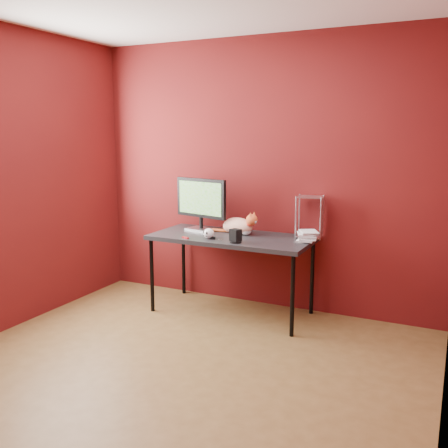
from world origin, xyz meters
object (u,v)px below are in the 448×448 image
at_px(cat, 239,226).
at_px(desk, 232,241).
at_px(speaker, 236,236).
at_px(monitor, 201,202).
at_px(skull_mug, 209,233).
at_px(book_stack, 301,184).

bearing_deg(cat, desk, -82.37).
xyz_separation_m(desk, speaker, (0.15, -0.25, 0.11)).
bearing_deg(speaker, monitor, 165.15).
relative_size(monitor, skull_mug, 5.61).
distance_m(speaker, book_stack, 0.74).
height_order(desk, book_stack, book_stack).
bearing_deg(cat, book_stack, 14.23).
bearing_deg(monitor, skull_mug, -39.84).
xyz_separation_m(desk, cat, (0.02, 0.12, 0.13)).
distance_m(desk, speaker, 0.31).
bearing_deg(desk, book_stack, 7.43).
distance_m(monitor, speaker, 0.68).
bearing_deg(book_stack, speaker, -145.64).
distance_m(monitor, cat, 0.45).
height_order(skull_mug, book_stack, book_stack).
relative_size(monitor, cat, 1.19).
bearing_deg(cat, skull_mug, -98.47).
bearing_deg(skull_mug, monitor, 148.96).
height_order(monitor, cat, monitor).
relative_size(cat, speaker, 4.07).
height_order(speaker, book_stack, book_stack).
distance_m(monitor, skull_mug, 0.47).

